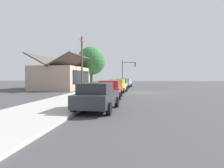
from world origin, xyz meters
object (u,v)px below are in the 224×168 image
Objects in this scene: car_charcoal at (97,96)px; car_mustard at (118,86)px; car_olive at (122,84)px; fire_hydrant_red at (106,89)px; utility_pole_wooden at (82,62)px; car_cherry at (110,89)px; shade_tree at (91,61)px; car_skyblue at (126,83)px; traffic_light_main at (128,69)px.

car_mustard is at bearing 3.05° from car_charcoal.
car_olive is 6.87m from fire_hydrant_red.
car_cherry is at bearing -150.91° from utility_pole_wooden.
shade_tree reaches higher than fire_hydrant_red.
car_cherry and car_olive have the same top height.
fire_hydrant_red is (-12.98, 1.54, -0.32)m from car_skyblue.
traffic_light_main reaches higher than fire_hydrant_red.
car_skyblue is (6.25, -0.19, 0.00)m from car_olive.
shade_tree reaches higher than car_charcoal.
traffic_light_main is at bearing -2.95° from car_cherry.
shade_tree is at bearing 20.33° from fire_hydrant_red.
shade_tree is 1.00× the size of utility_pole_wooden.
car_charcoal is at bearing -179.48° from car_olive.
shade_tree is 8.00m from traffic_light_main.
car_cherry is at bearing 179.96° from car_olive.
car_cherry is 0.91× the size of traffic_light_main.
car_cherry is 11.41m from utility_pole_wooden.
shade_tree is 1.45× the size of traffic_light_main.
car_charcoal is 17.27m from utility_pole_wooden.
car_mustard is 0.62× the size of shade_tree.
shade_tree is 14.81m from fire_hydrant_red.
car_olive is 6.25m from car_skyblue.
traffic_light_main is (23.40, -0.32, 2.68)m from car_cherry.
traffic_light_main is (4.36, -6.57, -1.38)m from shade_tree.
shade_tree reaches higher than car_olive.
car_cherry is at bearing -177.22° from car_skyblue.
car_cherry is 20.45m from shade_tree.
utility_pole_wooden is at bearing 46.38° from fire_hydrant_red.
utility_pole_wooden reaches higher than car_mustard.
traffic_light_main is at bearing -5.38° from fire_hydrant_red.
fire_hydrant_red is at bearing 116.76° from car_mustard.
shade_tree is at bearing 29.54° from car_mustard.
shade_tree is (6.54, 6.26, 4.05)m from car_olive.
car_cherry is at bearing -161.83° from shade_tree.
utility_pole_wooden is 10.56× the size of fire_hydrant_red.
car_olive is 0.62× the size of utility_pole_wooden.
car_cherry and car_mustard have the same top height.
utility_pole_wooden is at bearing 157.71° from traffic_light_main.
car_charcoal is 26.62m from shade_tree.
car_mustard is at bearing -2.60° from car_cherry.
shade_tree reaches higher than traffic_light_main.
fire_hydrant_red is at bearing 174.62° from traffic_light_main.
car_olive is 0.90× the size of traffic_light_main.
traffic_light_main is 7.32× the size of fire_hydrant_red.
traffic_light_main reaches higher than car_cherry.
car_mustard is 1.01× the size of car_olive.
traffic_light_main is 14.93m from utility_pole_wooden.
car_olive is 11.22m from traffic_light_main.
fire_hydrant_red is at bearing -159.67° from shade_tree.
shade_tree is 9.54m from utility_pole_wooden.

